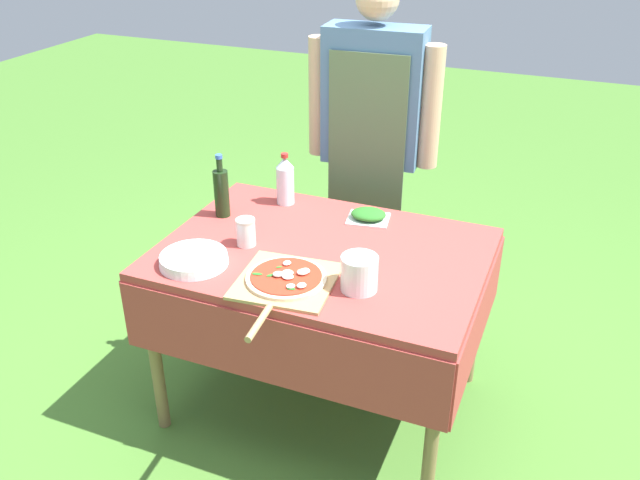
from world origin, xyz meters
name	(u,v)px	position (x,y,z in m)	size (l,w,h in m)	color
ground_plane	(323,400)	(0.00, 0.00, 0.00)	(12.00, 12.00, 0.00)	#477A2D
prep_table	(323,270)	(0.00, 0.00, 0.67)	(1.26, 0.91, 0.76)	#A83D38
person_cook	(372,130)	(-0.07, 0.78, 0.99)	(0.63, 0.23, 1.67)	#333D56
pizza_on_peel	(286,281)	(-0.03, -0.28, 0.78)	(0.37, 0.55, 0.05)	tan
oil_bottle	(221,192)	(-0.51, 0.12, 0.87)	(0.06, 0.06, 0.27)	black
water_bottle	(285,180)	(-0.31, 0.33, 0.87)	(0.08, 0.08, 0.23)	silver
herb_container	(368,215)	(0.08, 0.31, 0.78)	(0.19, 0.17, 0.04)	silver
mixing_tub	(359,273)	(0.22, -0.21, 0.83)	(0.13, 0.13, 0.13)	silver
plate_stack	(194,259)	(-0.40, -0.28, 0.78)	(0.26, 0.26, 0.04)	white
sauce_jar	(246,234)	(-0.29, -0.08, 0.81)	(0.08, 0.08, 0.11)	silver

